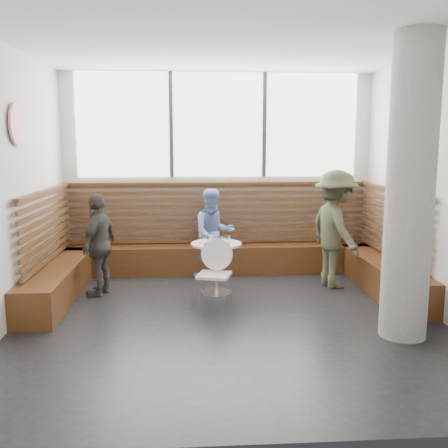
{
  "coord_description": "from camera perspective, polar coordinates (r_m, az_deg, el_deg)",
  "views": [
    {
      "loc": [
        -0.44,
        -5.67,
        2.07
      ],
      "look_at": [
        0.0,
        1.0,
        1.0
      ],
      "focal_mm": 40.0,
      "sensor_mm": 36.0,
      "label": 1
    }
  ],
  "objects": [
    {
      "name": "adult_man",
      "position": [
        7.39,
        12.6,
        -0.58
      ],
      "size": [
        0.86,
        1.22,
        1.71
      ],
      "primitive_type": "imported",
      "rotation": [
        0.0,
        0.0,
        1.79
      ],
      "color": "#464B32",
      "rests_on": "ground"
    },
    {
      "name": "plate_near",
      "position": [
        6.96,
        -2.15,
        -2.0
      ],
      "size": [
        0.22,
        0.22,
        0.02
      ],
      "primitive_type": "cylinder",
      "color": "white",
      "rests_on": "cafe_table"
    },
    {
      "name": "menu_card",
      "position": [
        6.75,
        -0.53,
        -2.4
      ],
      "size": [
        0.22,
        0.16,
        0.0
      ],
      "primitive_type": "cube",
      "rotation": [
        0.0,
        0.0,
        0.06
      ],
      "color": "#A5C64C",
      "rests_on": "cafe_table"
    },
    {
      "name": "wall_art",
      "position": [
        6.4,
        -22.57,
        10.47
      ],
      "size": [
        0.03,
        0.5,
        0.5
      ],
      "primitive_type": "cylinder",
      "rotation": [
        0.0,
        1.57,
        0.0
      ],
      "color": "white",
      "rests_on": "room"
    },
    {
      "name": "glass_mid",
      "position": [
        6.85,
        -0.29,
        -1.78
      ],
      "size": [
        0.07,
        0.07,
        0.11
      ],
      "primitive_type": "cylinder",
      "color": "white",
      "rests_on": "cafe_table"
    },
    {
      "name": "booth",
      "position": [
        7.64,
        -0.38,
        -3.48
      ],
      "size": [
        5.0,
        2.5,
        1.44
      ],
      "color": "#472711",
      "rests_on": "ground"
    },
    {
      "name": "concrete_column",
      "position": [
        5.58,
        20.51,
        3.69
      ],
      "size": [
        0.5,
        0.5,
        3.2
      ],
      "primitive_type": "cylinder",
      "color": "gray",
      "rests_on": "ground"
    },
    {
      "name": "plate_far",
      "position": [
        7.04,
        -0.56,
        -1.88
      ],
      "size": [
        0.2,
        0.2,
        0.01
      ],
      "primitive_type": "cylinder",
      "color": "white",
      "rests_on": "cafe_table"
    },
    {
      "name": "glass_right",
      "position": [
        6.91,
        0.44,
        -1.71
      ],
      "size": [
        0.07,
        0.07,
        0.1
      ],
      "primitive_type": "cylinder",
      "color": "white",
      "rests_on": "cafe_table"
    },
    {
      "name": "room",
      "position": [
        5.71,
        0.66,
        4.39
      ],
      "size": [
        5.0,
        5.0,
        3.2
      ],
      "color": "silver",
      "rests_on": "ground"
    },
    {
      "name": "child_left",
      "position": [
        7.07,
        -14.06,
        -2.31
      ],
      "size": [
        0.57,
        0.89,
        1.41
      ],
      "primitive_type": "imported",
      "rotation": [
        0.0,
        0.0,
        -1.87
      ],
      "color": "#44423E",
      "rests_on": "ground"
    },
    {
      "name": "child_back",
      "position": [
        7.78,
        -1.2,
        -1.07
      ],
      "size": [
        0.78,
        0.66,
        1.39
      ],
      "primitive_type": "imported",
      "rotation": [
        0.0,
        0.0,
        0.22
      ],
      "color": "#8097DF",
      "rests_on": "ground"
    },
    {
      "name": "cafe_chair",
      "position": [
        6.42,
        -1.18,
        -5.02
      ],
      "size": [
        0.41,
        0.4,
        0.86
      ],
      "rotation": [
        0.0,
        0.0,
        -0.27
      ],
      "color": "white",
      "rests_on": "ground"
    },
    {
      "name": "glass_left",
      "position": [
        6.8,
        -2.06,
        -1.84
      ],
      "size": [
        0.07,
        0.07,
        0.12
      ],
      "primitive_type": "cylinder",
      "color": "white",
      "rests_on": "cafe_table"
    },
    {
      "name": "cafe_table",
      "position": [
        6.94,
        -0.88,
        -3.84
      ],
      "size": [
        0.7,
        0.7,
        0.72
      ],
      "color": "silver",
      "rests_on": "ground"
    }
  ]
}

